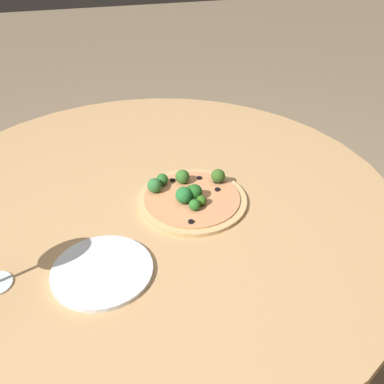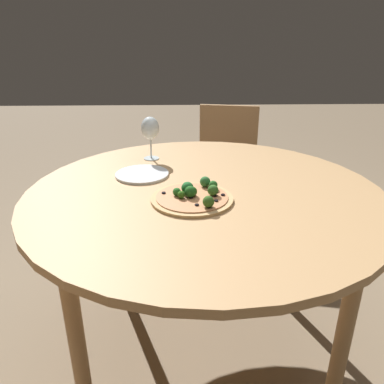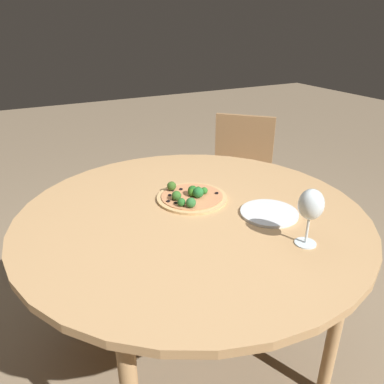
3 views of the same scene
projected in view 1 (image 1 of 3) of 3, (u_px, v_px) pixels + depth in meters
name	position (u px, v px, depth m)	size (l,w,h in m)	color
ground_plane	(163.00, 367.00, 1.55)	(12.00, 12.00, 0.00)	#847056
dining_table	(153.00, 216.00, 1.15)	(1.29, 1.29, 0.76)	tan
pizza	(190.00, 196.00, 1.09)	(0.28, 0.28, 0.06)	tan
plate_near	(102.00, 271.00, 0.89)	(0.21, 0.21, 0.01)	silver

